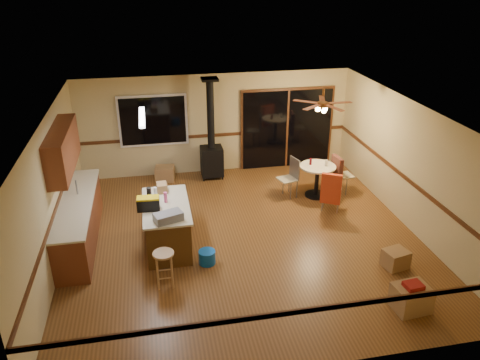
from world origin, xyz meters
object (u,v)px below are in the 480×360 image
object	(u,v)px
blue_bucket	(207,257)
box_corner_a	(411,298)
chair_near	(331,188)
toolbox_grey	(168,217)
wood_stove	(212,151)
chair_right	(338,171)
toolbox_black	(148,204)
kitchen_island	(167,225)
bar_stool	(165,269)
box_under_window	(165,173)
box_corner_b	(395,259)
dining_table	(317,175)
chair_left	(291,173)

from	to	relation	value
blue_bucket	box_corner_a	xyz separation A→B (m)	(3.04, -1.89, 0.08)
chair_near	toolbox_grey	bearing A→B (deg)	-160.48
wood_stove	chair_near	bearing A→B (deg)	-46.07
chair_near	chair_right	bearing A→B (deg)	60.46
wood_stove	toolbox_black	distance (m)	3.58
box_corner_a	blue_bucket	bearing A→B (deg)	148.20
kitchen_island	toolbox_black	size ratio (longest dim) A/B	4.08
blue_bucket	chair_right	xyz separation A→B (m)	(3.45, 2.31, 0.47)
bar_stool	blue_bucket	size ratio (longest dim) A/B	2.10
box_under_window	toolbox_grey	bearing A→B (deg)	-91.09
chair_near	box_corner_b	bearing A→B (deg)	-78.84
bar_stool	chair_near	xyz separation A→B (m)	(3.73, 1.92, 0.27)
bar_stool	dining_table	distance (m)	4.65
wood_stove	bar_stool	xyz separation A→B (m)	(-1.42, -4.31, -0.40)
toolbox_grey	chair_near	xyz separation A→B (m)	(3.59, 1.27, -0.38)
chair_left	box_corner_b	distance (m)	3.37
chair_left	box_under_window	xyz separation A→B (m)	(-2.91, 1.46, -0.40)
dining_table	chair_left	size ratio (longest dim) A/B	1.64
chair_right	box_corner_b	bearing A→B (deg)	-91.40
wood_stove	box_under_window	world-z (taller)	wood_stove
toolbox_grey	box_under_window	xyz separation A→B (m)	(0.07, 3.72, -0.79)
toolbox_black	chair_left	distance (m)	3.79
box_corner_b	wood_stove	bearing A→B (deg)	120.87
blue_bucket	bar_stool	bearing A→B (deg)	-147.57
blue_bucket	chair_left	bearing A→B (deg)	45.88
kitchen_island	toolbox_grey	world-z (taller)	toolbox_grey
chair_near	dining_table	bearing A→B (deg)	90.72
toolbox_grey	chair_near	size ratio (longest dim) A/B	0.71
kitchen_island	wood_stove	world-z (taller)	wood_stove
chair_right	box_corner_b	world-z (taller)	chair_right
dining_table	chair_left	bearing A→B (deg)	167.86
blue_bucket	toolbox_grey	bearing A→B (deg)	167.70
box_under_window	box_corner_b	bearing A→B (deg)	-49.54
wood_stove	box_under_window	size ratio (longest dim) A/B	5.35
kitchen_island	box_corner_a	bearing A→B (deg)	-35.50
kitchen_island	bar_stool	distance (m)	1.28
kitchen_island	box_corner_a	world-z (taller)	kitchen_island
box_under_window	chair_near	bearing A→B (deg)	-34.80
toolbox_grey	dining_table	bearing A→B (deg)	30.78
box_corner_b	bar_stool	bearing A→B (deg)	176.31
toolbox_grey	chair_right	distance (m)	4.65
toolbox_black	blue_bucket	size ratio (longest dim) A/B	1.32
box_corner_a	dining_table	bearing A→B (deg)	91.59
kitchen_island	chair_near	world-z (taller)	chair_near
chair_left	chair_right	world-z (taller)	same
chair_near	box_corner_b	distance (m)	2.27
bar_stool	chair_near	bearing A→B (deg)	27.20
blue_bucket	chair_left	world-z (taller)	chair_left
toolbox_grey	box_corner_a	distance (m)	4.28
bar_stool	box_corner_b	xyz separation A→B (m)	(4.16, -0.27, -0.16)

